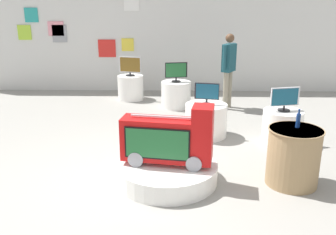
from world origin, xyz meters
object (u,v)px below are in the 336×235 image
at_px(tv_on_center_rear, 176,71).
at_px(tv_on_far_right, 130,66).
at_px(display_pedestal_center_rear, 176,94).
at_px(side_table_round, 293,156).
at_px(display_pedestal_right_rear, 206,120).
at_px(tv_on_left_rear, 285,98).
at_px(tv_on_right_rear, 207,92).
at_px(display_pedestal_far_right, 131,88).
at_px(main_display_pedestal, 167,172).
at_px(novelty_firetruck_tv, 169,140).
at_px(shopper_browsing_near_truck, 229,65).
at_px(display_pedestal_left_rear, 282,127).
at_px(bottle_on_side_table, 298,120).

bearing_deg(tv_on_center_rear, tv_on_far_right, 148.62).
bearing_deg(display_pedestal_center_rear, tv_on_center_rear, -99.52).
bearing_deg(side_table_round, display_pedestal_right_rear, 118.95).
bearing_deg(tv_on_left_rear, side_table_round, -99.64).
distance_m(tv_on_center_rear, tv_on_right_rear, 2.05).
height_order(display_pedestal_far_right, tv_on_far_right, tv_on_far_right).
bearing_deg(main_display_pedestal, novelty_firetruck_tv, -24.41).
height_order(display_pedestal_far_right, shopper_browsing_near_truck, shopper_browsing_near_truck).
bearing_deg(side_table_round, display_pedestal_left_rear, 80.35).
relative_size(novelty_firetruck_tv, tv_on_right_rear, 2.89).
height_order(display_pedestal_left_rear, display_pedestal_center_rear, same).
height_order(tv_on_left_rear, shopper_browsing_near_truck, shopper_browsing_near_truck).
height_order(tv_on_left_rear, display_pedestal_far_right, tv_on_left_rear).
height_order(tv_on_right_rear, display_pedestal_far_right, tv_on_right_rear).
distance_m(tv_on_right_rear, shopper_browsing_near_truck, 2.02).
relative_size(main_display_pedestal, bottle_on_side_table, 5.52).
bearing_deg(tv_on_right_rear, display_pedestal_center_rear, 106.02).
relative_size(display_pedestal_center_rear, tv_on_center_rear, 1.35).
bearing_deg(tv_on_far_right, display_pedestal_right_rear, -57.11).
bearing_deg(tv_on_far_right, tv_on_left_rear, -45.19).
bearing_deg(side_table_round, novelty_firetruck_tv, 179.05).
xyz_separation_m(main_display_pedestal, tv_on_left_rear, (1.99, 1.48, 0.70)).
height_order(main_display_pedestal, display_pedestal_center_rear, display_pedestal_center_rear).
height_order(main_display_pedestal, tv_on_left_rear, tv_on_left_rear).
xyz_separation_m(main_display_pedestal, display_pedestal_right_rear, (0.68, 1.86, 0.17)).
height_order(display_pedestal_center_rear, display_pedestal_right_rear, same).
distance_m(main_display_pedestal, tv_on_right_rear, 2.10).
relative_size(display_pedestal_right_rear, shopper_browsing_near_truck, 0.45).
bearing_deg(main_display_pedestal, tv_on_far_right, 102.99).
bearing_deg(display_pedestal_right_rear, bottle_on_side_table, -59.25).
bearing_deg(display_pedestal_far_right, display_pedestal_right_rear, -57.14).
bearing_deg(shopper_browsing_near_truck, novelty_firetruck_tv, -108.88).
bearing_deg(display_pedestal_far_right, tv_on_right_rear, -57.16).
xyz_separation_m(tv_on_left_rear, display_pedestal_center_rear, (-1.87, 2.35, -0.53)).
relative_size(tv_on_left_rear, side_table_round, 0.65).
height_order(novelty_firetruck_tv, display_pedestal_far_right, novelty_firetruck_tv).
bearing_deg(display_pedestal_right_rear, tv_on_right_rear, -78.71).
bearing_deg(shopper_browsing_near_truck, tv_on_center_rear, 177.54).
relative_size(display_pedestal_center_rear, display_pedestal_right_rear, 0.90).
height_order(main_display_pedestal, bottle_on_side_table, bottle_on_side_table).
xyz_separation_m(display_pedestal_left_rear, side_table_round, (-0.26, -1.52, 0.10)).
distance_m(novelty_firetruck_tv, display_pedestal_center_rear, 3.85).
xyz_separation_m(display_pedestal_right_rear, tv_on_far_right, (-1.73, 2.67, 0.56)).
distance_m(display_pedestal_center_rear, shopper_browsing_near_truck, 1.40).
bearing_deg(display_pedestal_left_rear, side_table_round, -99.65).
relative_size(display_pedestal_center_rear, side_table_round, 0.87).
relative_size(display_pedestal_left_rear, display_pedestal_right_rear, 0.89).
bearing_deg(tv_on_far_right, tv_on_right_rear, -57.14).
xyz_separation_m(tv_on_right_rear, tv_on_far_right, (-1.73, 2.67, 0.03)).
distance_m(novelty_firetruck_tv, display_pedestal_right_rear, 2.01).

